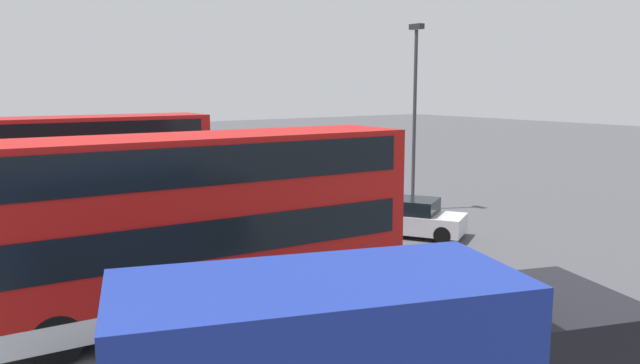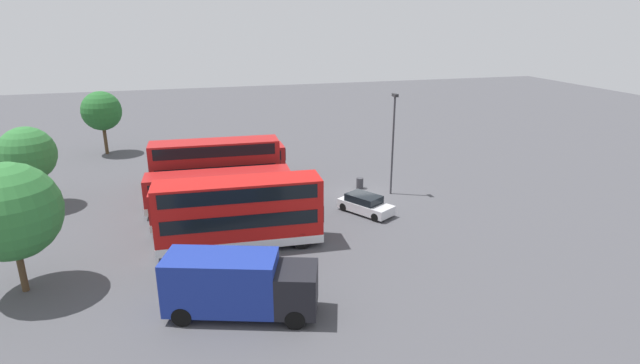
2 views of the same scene
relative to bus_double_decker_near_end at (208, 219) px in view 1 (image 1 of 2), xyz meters
name	(u,v)px [view 1 (image 1 of 2)]	position (x,y,z in m)	size (l,w,h in m)	color
ground_plane	(362,214)	(7.41, -10.92, -2.45)	(140.00, 140.00, 0.00)	#47474C
bus_double_decker_near_end	(208,219)	(0.00, 0.00, 0.00)	(3.15, 10.64, 4.55)	#B71411
bus_single_deck_second	(134,225)	(3.92, 0.57, -0.83)	(3.21, 10.39, 2.95)	#A51919
bus_single_deck_third	(98,208)	(7.19, 0.71, -0.83)	(3.16, 11.15, 2.95)	#A51919
bus_double_decker_fourth	(72,172)	(10.91, 0.63, 0.00)	(3.07, 10.62, 4.55)	#A51919
bus_single_deck_fifth	(67,179)	(14.69, -0.03, -0.82)	(2.85, 11.75, 2.95)	#A51919
car_hatchback_silver	(407,217)	(3.32, -9.84, -1.75)	(4.56, 3.74, 1.43)	silver
lamp_post_tall	(415,104)	(6.81, -13.47, 2.46)	(0.70, 0.30, 8.44)	#38383D
waste_bin_yellow	(352,198)	(8.80, -11.42, -1.97)	(0.60, 0.60, 0.95)	#333338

